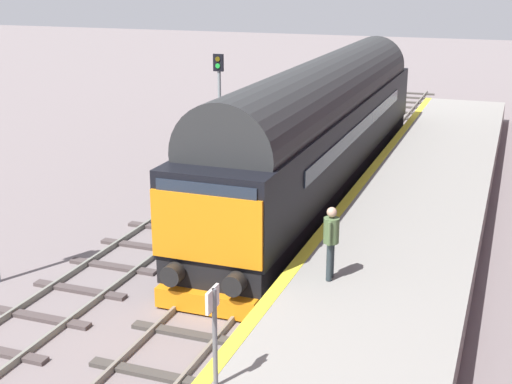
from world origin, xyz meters
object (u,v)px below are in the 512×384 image
object	(u,v)px
waiting_passenger	(331,236)
platform_number_sign	(214,322)
diesel_locomotive	(323,123)
signal_post_mid	(219,91)

from	to	relation	value
waiting_passenger	platform_number_sign	bearing A→B (deg)	169.51
platform_number_sign	diesel_locomotive	bearing A→B (deg)	98.10
diesel_locomotive	platform_number_sign	size ratio (longest dim) A/B	11.69
platform_number_sign	signal_post_mid	bearing A→B (deg)	112.72
signal_post_mid	platform_number_sign	xyz separation A→B (m)	(7.60, -18.15, -0.46)
signal_post_mid	waiting_passenger	xyz separation A→B (m)	(8.29, -13.41, -0.62)
signal_post_mid	platform_number_sign	world-z (taller)	signal_post_mid
diesel_locomotive	platform_number_sign	xyz separation A→B (m)	(1.98, -13.93, -0.33)
signal_post_mid	waiting_passenger	bearing A→B (deg)	-58.29
diesel_locomotive	waiting_passenger	bearing A→B (deg)	-73.81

